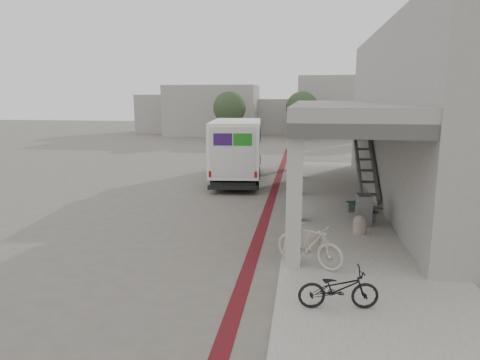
% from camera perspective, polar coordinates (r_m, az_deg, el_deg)
% --- Properties ---
extents(ground, '(120.00, 120.00, 0.00)m').
position_cam_1_polar(ground, '(14.54, -0.93, -6.00)').
color(ground, '#615B53').
rests_on(ground, ground).
extents(bike_lane_stripe, '(0.35, 40.00, 0.01)m').
position_cam_1_polar(bike_lane_stripe, '(16.33, 3.70, -4.09)').
color(bike_lane_stripe, '#561117').
rests_on(bike_lane_stripe, ground).
extents(sidewalk, '(4.40, 28.00, 0.12)m').
position_cam_1_polar(sidewalk, '(14.44, 15.02, -6.26)').
color(sidewalk, gray).
rests_on(sidewalk, ground).
extents(transit_building, '(7.60, 17.00, 7.00)m').
position_cam_1_polar(transit_building, '(18.79, 22.70, 7.57)').
color(transit_building, gray).
rests_on(transit_building, ground).
extents(distant_backdrop, '(28.00, 10.00, 6.50)m').
position_cam_1_polar(distant_backdrop, '(49.89, 2.65, 9.24)').
color(distant_backdrop, '#999691').
rests_on(distant_backdrop, ground).
extents(tree_left, '(3.20, 3.20, 4.80)m').
position_cam_1_polar(tree_left, '(42.36, -1.40, 9.58)').
color(tree_left, '#38281C').
rests_on(tree_left, ground).
extents(tree_mid, '(3.20, 3.20, 4.80)m').
position_cam_1_polar(tree_mid, '(43.73, 8.26, 9.51)').
color(tree_mid, '#38281C').
rests_on(tree_mid, ground).
extents(tree_right, '(3.20, 3.20, 4.80)m').
position_cam_1_polar(tree_right, '(43.41, 19.00, 9.02)').
color(tree_right, '#38281C').
rests_on(tree_right, ground).
extents(fedex_truck, '(2.93, 7.49, 3.12)m').
position_cam_1_polar(fedex_truck, '(22.03, -0.36, 4.26)').
color(fedex_truck, black).
rests_on(fedex_truck, ground).
extents(bench, '(0.90, 1.69, 0.39)m').
position_cam_1_polar(bench, '(15.52, 15.88, -3.80)').
color(bench, gray).
rests_on(bench, sidewalk).
extents(bollard_near, '(0.39, 0.39, 0.58)m').
position_cam_1_polar(bollard_near, '(13.71, 15.67, -5.70)').
color(bollard_near, gray).
rests_on(bollard_near, sidewalk).
extents(bollard_far, '(0.37, 0.37, 0.55)m').
position_cam_1_polar(bollard_far, '(12.02, 9.80, -7.88)').
color(bollard_far, gray).
rests_on(bollard_far, sidewalk).
extents(utility_cabinet, '(0.48, 0.62, 1.01)m').
position_cam_1_polar(utility_cabinet, '(14.60, 16.18, -3.83)').
color(utility_cabinet, slate).
rests_on(utility_cabinet, sidewalk).
extents(bicycle_black, '(1.65, 0.77, 0.84)m').
position_cam_1_polar(bicycle_black, '(8.93, 12.98, -13.90)').
color(bicycle_black, black).
rests_on(bicycle_black, sidewalk).
extents(bicycle_cream, '(1.86, 1.38, 1.11)m').
position_cam_1_polar(bicycle_cream, '(10.83, 9.23, -8.46)').
color(bicycle_cream, '#B9B2A3').
rests_on(bicycle_cream, sidewalk).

